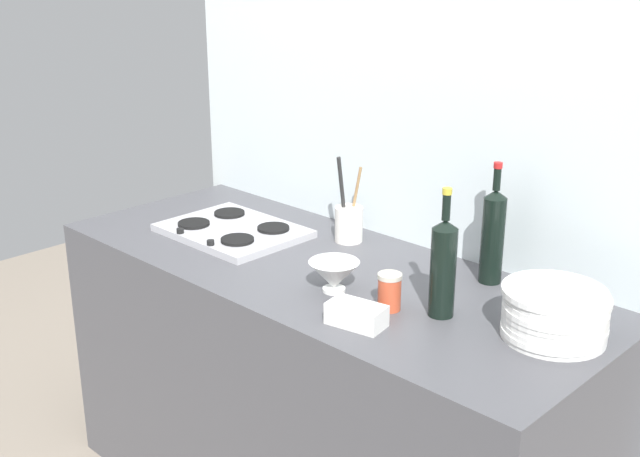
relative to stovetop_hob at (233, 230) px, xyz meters
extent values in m
cube|color=#4C4C51|center=(0.41, 0.00, -0.46)|extent=(1.80, 0.70, 0.90)
cube|color=silver|center=(0.41, 0.38, 0.22)|extent=(1.90, 0.06, 2.28)
cube|color=#B2B2B7|center=(0.00, 0.00, 0.00)|extent=(0.45, 0.35, 0.02)
cylinder|color=black|center=(-0.11, -0.08, 0.02)|extent=(0.11, 0.11, 0.01)
cylinder|color=black|center=(0.11, -0.08, 0.02)|extent=(0.11, 0.11, 0.01)
cylinder|color=black|center=(-0.11, 0.08, 0.02)|extent=(0.11, 0.11, 0.01)
cylinder|color=black|center=(0.11, 0.08, 0.02)|extent=(0.11, 0.11, 0.01)
cylinder|color=black|center=(-0.08, -0.16, 0.02)|extent=(0.02, 0.02, 0.02)
cylinder|color=black|center=(0.08, -0.16, 0.02)|extent=(0.02, 0.02, 0.02)
cylinder|color=white|center=(1.15, 0.06, -0.01)|extent=(0.26, 0.26, 0.01)
cylinder|color=white|center=(1.15, 0.06, 0.01)|extent=(0.26, 0.26, 0.01)
cylinder|color=white|center=(1.15, 0.06, 0.02)|extent=(0.26, 0.26, 0.01)
cylinder|color=white|center=(1.15, 0.06, 0.04)|extent=(0.26, 0.26, 0.01)
cylinder|color=white|center=(1.15, 0.06, 0.05)|extent=(0.26, 0.26, 0.01)
cylinder|color=white|center=(1.15, 0.06, 0.06)|extent=(0.26, 0.26, 0.01)
cylinder|color=white|center=(1.14, 0.06, 0.08)|extent=(0.26, 0.26, 0.01)
cylinder|color=white|center=(1.15, 0.06, 0.09)|extent=(0.26, 0.26, 0.01)
cylinder|color=white|center=(1.14, 0.06, 0.11)|extent=(0.26, 0.26, 0.01)
cylinder|color=black|center=(0.84, 0.25, 0.11)|extent=(0.07, 0.07, 0.25)
cone|color=black|center=(0.84, 0.25, 0.25)|extent=(0.07, 0.07, 0.02)
cylinder|color=black|center=(0.84, 0.25, 0.29)|extent=(0.02, 0.02, 0.06)
cylinder|color=#B21E1E|center=(0.84, 0.25, 0.33)|extent=(0.02, 0.02, 0.02)
cylinder|color=black|center=(0.87, -0.03, 0.11)|extent=(0.07, 0.07, 0.24)
cone|color=black|center=(0.87, -0.03, 0.24)|extent=(0.07, 0.07, 0.02)
cylinder|color=black|center=(0.87, -0.03, 0.28)|extent=(0.02, 0.02, 0.07)
cylinder|color=gold|center=(0.87, -0.03, 0.32)|extent=(0.02, 0.02, 0.02)
cylinder|color=white|center=(0.57, -0.11, -0.01)|extent=(0.06, 0.06, 0.01)
cone|color=white|center=(0.57, -0.11, 0.04)|extent=(0.14, 0.14, 0.08)
cube|color=white|center=(0.75, -0.22, 0.01)|extent=(0.16, 0.11, 0.06)
cylinder|color=silver|center=(0.32, 0.22, 0.04)|extent=(0.09, 0.09, 0.12)
cylinder|color=#997247|center=(0.33, 0.24, 0.13)|extent=(0.04, 0.03, 0.20)
cylinder|color=#262626|center=(0.31, 0.20, 0.15)|extent=(0.02, 0.05, 0.24)
cylinder|color=#C64C2D|center=(0.75, -0.09, 0.03)|extent=(0.06, 0.06, 0.09)
cylinder|color=beige|center=(0.75, -0.09, 0.08)|extent=(0.07, 0.07, 0.01)
camera|label=1|loc=(1.98, -1.62, 0.90)|focal=45.26mm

